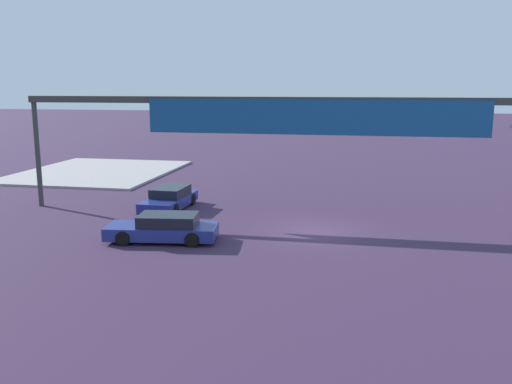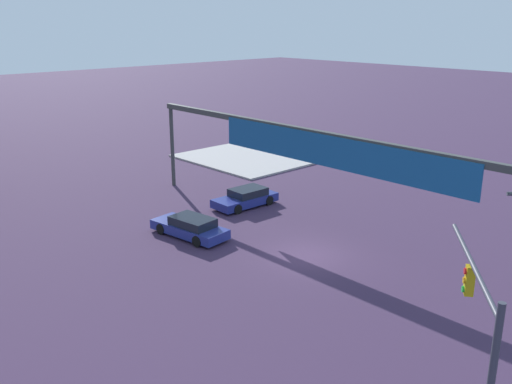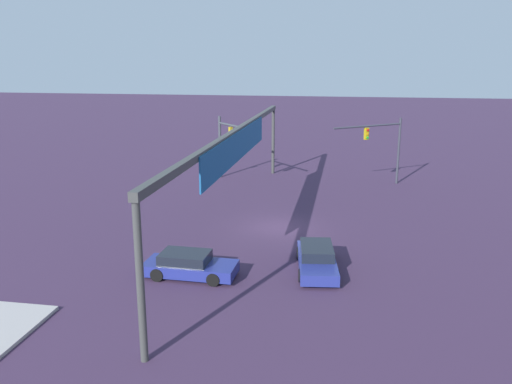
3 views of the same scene
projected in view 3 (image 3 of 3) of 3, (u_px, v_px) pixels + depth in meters
ground_plane at (280, 227)px, 33.46m from camera, size 232.23×232.23×0.00m
traffic_signal_near_corner at (383, 140)px, 43.38m from camera, size 4.22×5.46×5.57m
traffic_signal_opposite_side at (229, 138)px, 45.32m from camera, size 5.01×4.28×5.44m
overhead_sign_gantry at (237, 142)px, 32.42m from camera, size 32.14×0.43×6.19m
sedan_car_approaching at (189, 265)px, 25.87m from camera, size 2.06×4.55×1.21m
sedan_car_waiting_far at (317, 259)px, 26.70m from camera, size 5.03×2.42×1.21m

